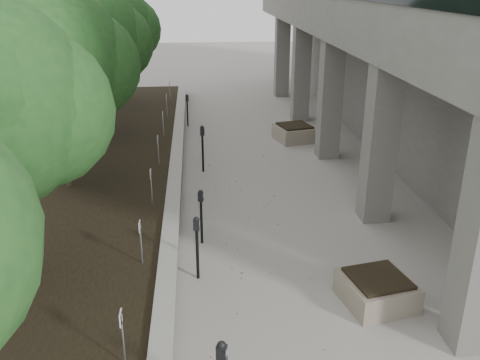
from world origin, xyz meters
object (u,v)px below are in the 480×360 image
parking_meter_4 (203,149)px  parking_meter_5 (187,110)px  crabapple_tree_4 (91,61)px  crabapple_tree_5 (111,44)px  parking_meter_2 (197,248)px  parking_meter_3 (201,217)px  crabapple_tree_3 (57,90)px  planter_front (377,290)px  planter_back (294,132)px

parking_meter_4 → parking_meter_5: parking_meter_4 is taller
crabapple_tree_4 → crabapple_tree_5: bearing=90.0°
parking_meter_5 → crabapple_tree_4: bearing=-158.1°
parking_meter_2 → parking_meter_3: parking_meter_2 is taller
crabapple_tree_3 → parking_meter_5: crabapple_tree_3 is taller
crabapple_tree_3 → parking_meter_2: 6.26m
crabapple_tree_4 → parking_meter_5: size_ratio=3.97×
planter_front → parking_meter_4: bearing=113.0°
crabapple_tree_4 → parking_meter_2: crabapple_tree_4 is taller
crabapple_tree_3 → parking_meter_4: crabapple_tree_3 is taller
crabapple_tree_5 → parking_meter_3: bearing=-74.1°
crabapple_tree_4 → planter_back: crabapple_tree_4 is taller
crabapple_tree_3 → parking_meter_4: size_ratio=3.50×
crabapple_tree_3 → parking_meter_5: 8.43m
crabapple_tree_3 → crabapple_tree_5: (0.00, 10.00, 0.00)m
parking_meter_3 → planter_front: parking_meter_3 is taller
crabapple_tree_5 → planter_back: 9.38m
planter_front → planter_back: planter_back is taller
crabapple_tree_5 → parking_meter_5: (3.30, -2.64, -2.44)m
parking_meter_3 → planter_back: size_ratio=1.03×
parking_meter_2 → planter_front: parking_meter_2 is taller
parking_meter_5 → crabapple_tree_3: bearing=-127.8°
parking_meter_2 → planter_front: bearing=-9.9°
parking_meter_3 → parking_meter_4: bearing=107.5°
planter_front → planter_back: (0.38, 10.71, 0.02)m
crabapple_tree_5 → planter_back: (7.41, -5.00, -2.81)m
crabapple_tree_4 → crabapple_tree_5: (0.00, 5.00, 0.00)m
planter_front → planter_back: 10.71m
planter_back → crabapple_tree_4: bearing=180.0°
crabapple_tree_5 → parking_meter_2: (3.59, -14.53, -2.40)m
parking_meter_3 → planter_front: (3.33, -2.72, -0.40)m
parking_meter_5 → parking_meter_2: bearing=-102.3°
crabapple_tree_4 → parking_meter_3: crabapple_tree_4 is taller
crabapple_tree_3 → planter_front: 9.49m
crabapple_tree_3 → parking_meter_4: (3.83, 1.84, -2.34)m
crabapple_tree_5 → parking_meter_4: 9.31m
parking_meter_2 → crabapple_tree_5: bearing=112.9°
parking_meter_3 → planter_back: bearing=84.1°
crabapple_tree_3 → planter_back: (7.41, 5.00, -2.81)m
planter_back → parking_meter_2: bearing=-111.9°
parking_meter_5 → planter_back: bearing=-43.5°
crabapple_tree_4 → crabapple_tree_5: same height
crabapple_tree_3 → parking_meter_2: size_ratio=3.80×
crabapple_tree_4 → planter_front: bearing=-56.7°
crabapple_tree_5 → parking_meter_2: 15.16m
parking_meter_2 → planter_back: parking_meter_2 is taller
parking_meter_2 → parking_meter_5: 11.89m
parking_meter_3 → parking_meter_5: bearing=111.2°
crabapple_tree_5 → parking_meter_5: bearing=-38.6°
crabapple_tree_4 → planter_back: (7.41, -0.00, -2.81)m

